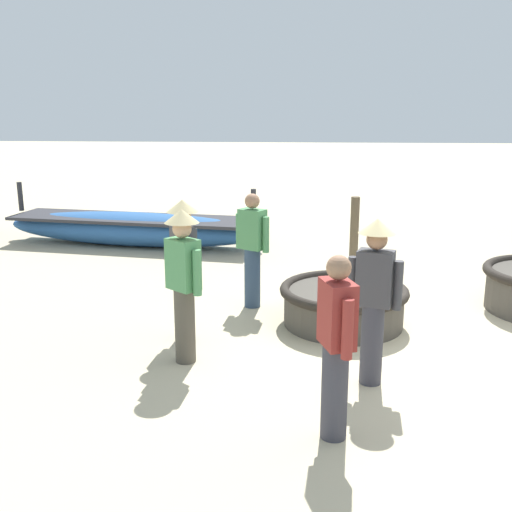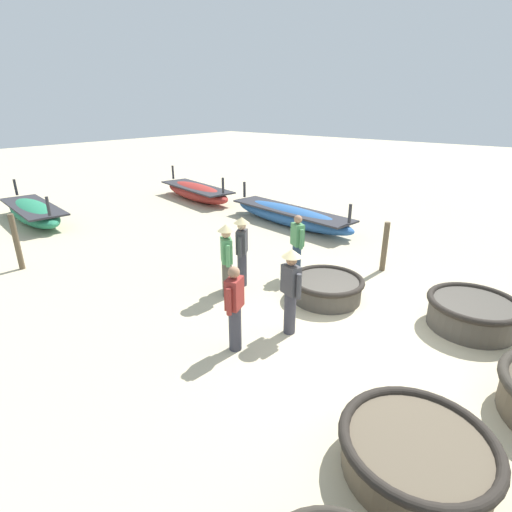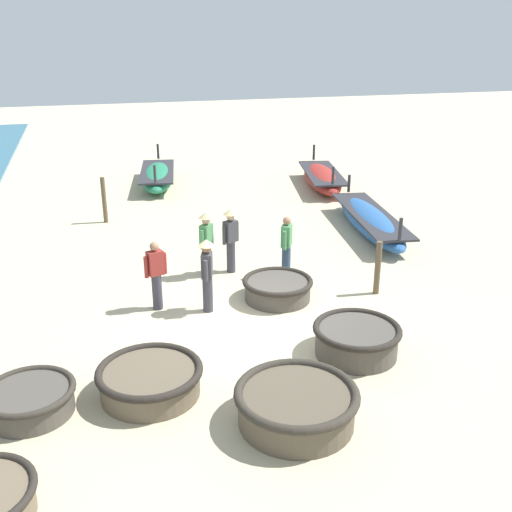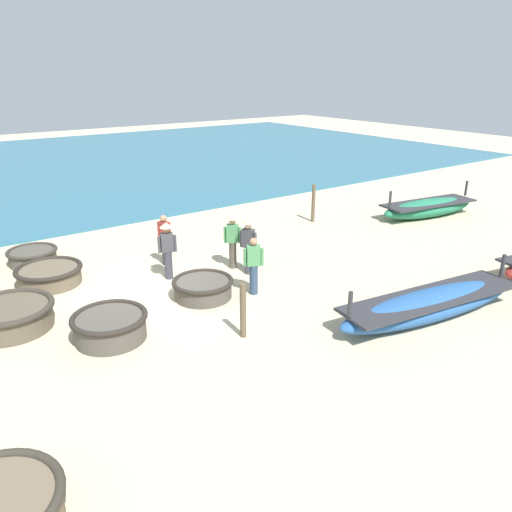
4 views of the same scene
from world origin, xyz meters
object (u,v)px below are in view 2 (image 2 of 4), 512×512
object	(u,v)px
long_boat_white_hull	(34,212)
mooring_post_inland	(17,242)
mooring_post_mid_beach	(385,247)
coracle_beside_post	(327,287)
fisherman_by_coracle	(227,256)
fisherman_hauling	(235,307)
long_boat_blue_hull	(290,215)
coracle_tilted	(472,312)
coracle_front_right	(416,452)
fisherman_with_hat	(297,245)
fisherman_crouching	(291,286)
fisherman_standing_right	(242,247)
long_boat_ochre_hull	(197,192)

from	to	relation	value
long_boat_white_hull	mooring_post_inland	world-z (taller)	mooring_post_inland
long_boat_white_hull	mooring_post_mid_beach	xyz separation A→B (m)	(3.68, -11.61, 0.28)
mooring_post_mid_beach	coracle_beside_post	bearing A→B (deg)	172.33
fisherman_by_coracle	mooring_post_mid_beach	bearing A→B (deg)	-30.08
fisherman_hauling	mooring_post_inland	size ratio (longest dim) A/B	1.07
coracle_beside_post	long_boat_blue_hull	xyz separation A→B (m)	(4.18, 3.87, 0.07)
coracle_tilted	fisherman_by_coracle	world-z (taller)	fisherman_by_coracle
fisherman_hauling	coracle_beside_post	bearing A→B (deg)	-5.42
long_boat_blue_hull	mooring_post_mid_beach	distance (m)	4.58
coracle_front_right	fisherman_with_hat	bearing A→B (deg)	47.89
long_boat_blue_hull	coracle_beside_post	bearing A→B (deg)	-137.27
fisherman_with_hat	mooring_post_mid_beach	bearing A→B (deg)	-41.32
coracle_tilted	mooring_post_inland	distance (m)	10.65
coracle_beside_post	coracle_front_right	xyz separation A→B (m)	(-3.23, -3.04, 0.01)
long_boat_blue_hull	long_boat_white_hull	size ratio (longest dim) A/B	1.18
coracle_front_right	fisherman_crouching	bearing A→B (deg)	61.24
coracle_beside_post	long_boat_blue_hull	distance (m)	5.70
coracle_beside_post	fisherman_with_hat	distance (m)	1.46
coracle_tilted	mooring_post_inland	size ratio (longest dim) A/B	1.14
fisherman_by_coracle	fisherman_crouching	bearing A→B (deg)	-100.90
fisherman_crouching	mooring_post_mid_beach	size ratio (longest dim) A/B	1.30
coracle_tilted	fisherman_hauling	bearing A→B (deg)	138.40
fisherman_hauling	fisherman_with_hat	world-z (taller)	same
fisherman_by_coracle	fisherman_standing_right	size ratio (longest dim) A/B	1.00
coracle_tilted	long_boat_ochre_hull	xyz separation A→B (m)	(4.08, 12.07, 0.04)
fisherman_crouching	mooring_post_mid_beach	xyz separation A→B (m)	(3.98, -0.15, -0.31)
coracle_beside_post	fisherman_hauling	size ratio (longest dim) A/B	1.03
long_boat_ochre_hull	fisherman_with_hat	distance (m)	9.13
fisherman_hauling	fisherman_standing_right	bearing A→B (deg)	38.46
long_boat_ochre_hull	fisherman_standing_right	size ratio (longest dim) A/B	2.81
coracle_tilted	fisherman_hauling	world-z (taller)	fisherman_hauling
mooring_post_inland	coracle_beside_post	bearing A→B (deg)	-63.24
coracle_beside_post	long_boat_white_hull	bearing A→B (deg)	96.82
coracle_tilted	long_boat_blue_hull	size ratio (longest dim) A/B	0.31
long_boat_ochre_hull	long_boat_white_hull	size ratio (longest dim) A/B	1.02
long_boat_blue_hull	fisherman_by_coracle	xyz separation A→B (m)	(-5.46, -2.09, 0.61)
coracle_beside_post	mooring_post_mid_beach	xyz separation A→B (m)	(2.33, -0.31, 0.37)
fisherman_standing_right	fisherman_hauling	bearing A→B (deg)	-141.54
coracle_beside_post	mooring_post_inland	distance (m)	7.86
coracle_front_right	fisherman_standing_right	bearing A→B (deg)	62.28
coracle_beside_post	fisherman_with_hat	xyz separation A→B (m)	(0.60, 1.20, 0.56)
coracle_beside_post	fisherman_by_coracle	size ratio (longest dim) A/B	0.97
coracle_tilted	fisherman_with_hat	distance (m)	4.00
long_boat_ochre_hull	long_boat_white_hull	distance (m)	6.43
coracle_tilted	fisherman_crouching	size ratio (longest dim) A/B	1.01
fisherman_with_hat	coracle_tilted	bearing A→B (deg)	-88.69
fisherman_standing_right	long_boat_ochre_hull	bearing A→B (deg)	53.88
long_boat_blue_hull	fisherman_with_hat	world-z (taller)	fisherman_with_hat
coracle_beside_post	long_boat_white_hull	size ratio (longest dim) A/B	0.35
fisherman_with_hat	long_boat_blue_hull	bearing A→B (deg)	36.62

